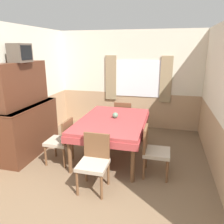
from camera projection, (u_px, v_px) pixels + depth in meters
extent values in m
cube|color=silver|center=(129.00, 62.00, 5.81)|extent=(4.22, 0.05, 1.65)
cube|color=tan|center=(128.00, 109.00, 6.18)|extent=(4.22, 0.05, 0.95)
cube|color=white|center=(138.00, 79.00, 5.84)|extent=(1.29, 0.01, 0.97)
cube|color=#998460|center=(111.00, 78.00, 5.99)|extent=(0.30, 0.03, 1.20)
cube|color=#998460|center=(166.00, 80.00, 5.64)|extent=(0.30, 0.03, 1.20)
cube|color=silver|center=(19.00, 67.00, 4.44)|extent=(0.05, 4.28, 1.65)
cube|color=tan|center=(26.00, 127.00, 4.81)|extent=(0.05, 4.28, 0.95)
cube|color=tan|center=(215.00, 145.00, 3.89)|extent=(0.05, 4.28, 0.95)
cube|color=#9E3838|center=(112.00, 121.00, 4.36)|extent=(1.27, 1.86, 0.06)
cube|color=#9E3838|center=(112.00, 125.00, 4.38)|extent=(1.30, 1.89, 0.12)
cylinder|color=brown|center=(70.00, 154.00, 3.81)|extent=(0.07, 0.07, 0.72)
cylinder|color=brown|center=(133.00, 162.00, 3.54)|extent=(0.07, 0.07, 0.72)
cylinder|color=brown|center=(99.00, 123.00, 5.39)|extent=(0.07, 0.07, 0.72)
cylinder|color=brown|center=(144.00, 127.00, 5.12)|extent=(0.07, 0.07, 0.72)
cylinder|color=brown|center=(101.00, 187.00, 3.16)|extent=(0.04, 0.04, 0.40)
cylinder|color=brown|center=(77.00, 184.00, 3.25)|extent=(0.04, 0.04, 0.40)
cylinder|color=brown|center=(108.00, 173.00, 3.51)|extent=(0.04, 0.04, 0.40)
cylinder|color=brown|center=(86.00, 170.00, 3.60)|extent=(0.04, 0.04, 0.40)
cube|color=tan|center=(93.00, 165.00, 3.32)|extent=(0.44, 0.44, 0.06)
cube|color=brown|center=(97.00, 145.00, 3.44)|extent=(0.42, 0.04, 0.41)
cylinder|color=brown|center=(118.00, 123.00, 5.86)|extent=(0.04, 0.04, 0.40)
cylinder|color=brown|center=(132.00, 124.00, 5.77)|extent=(0.04, 0.04, 0.40)
cylinder|color=brown|center=(115.00, 128.00, 5.51)|extent=(0.04, 0.04, 0.40)
cylinder|color=brown|center=(130.00, 129.00, 5.42)|extent=(0.04, 0.04, 0.40)
cube|color=tan|center=(124.00, 118.00, 5.57)|extent=(0.44, 0.44, 0.06)
cube|color=brown|center=(123.00, 111.00, 5.32)|extent=(0.42, 0.04, 0.41)
cylinder|color=brown|center=(167.00, 160.00, 3.92)|extent=(0.04, 0.04, 0.40)
cylinder|color=brown|center=(167.00, 172.00, 3.56)|extent=(0.04, 0.04, 0.40)
cylinder|color=brown|center=(146.00, 158.00, 4.01)|extent=(0.04, 0.04, 0.40)
cylinder|color=brown|center=(144.00, 169.00, 3.65)|extent=(0.04, 0.04, 0.40)
cube|color=tan|center=(157.00, 152.00, 3.72)|extent=(0.44, 0.44, 0.06)
cube|color=brown|center=(146.00, 138.00, 3.70)|extent=(0.04, 0.42, 0.41)
cylinder|color=brown|center=(46.00, 156.00, 4.09)|extent=(0.04, 0.04, 0.40)
cylinder|color=brown|center=(55.00, 147.00, 4.44)|extent=(0.04, 0.04, 0.40)
cylinder|color=brown|center=(64.00, 158.00, 4.00)|extent=(0.04, 0.04, 0.40)
cylinder|color=brown|center=(73.00, 149.00, 4.35)|extent=(0.04, 0.04, 0.40)
cube|color=tan|center=(59.00, 141.00, 4.16)|extent=(0.44, 0.44, 0.06)
cube|color=brown|center=(68.00, 131.00, 4.04)|extent=(0.04, 0.42, 0.41)
cube|color=#4C2819|center=(30.00, 129.00, 4.53)|extent=(0.44, 1.51, 1.04)
cube|color=brown|center=(27.00, 106.00, 4.38)|extent=(0.46, 1.53, 0.02)
cube|color=#4C2819|center=(23.00, 84.00, 4.27)|extent=(0.24, 1.36, 0.85)
cube|color=#51473D|center=(20.00, 53.00, 4.03)|extent=(0.28, 0.39, 0.34)
cube|color=black|center=(27.00, 53.00, 3.99)|extent=(0.01, 0.32, 0.26)
sphere|color=slate|center=(115.00, 115.00, 4.41)|extent=(0.12, 0.12, 0.12)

